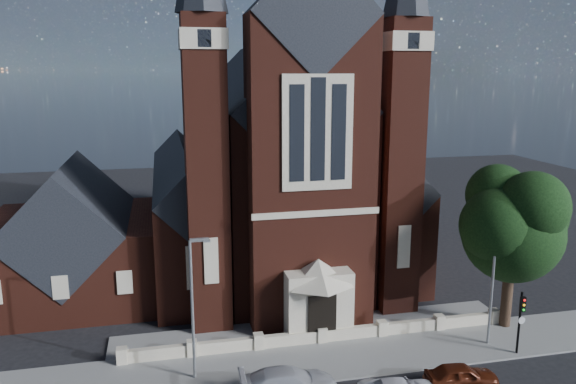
{
  "coord_description": "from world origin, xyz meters",
  "views": [
    {
      "loc": [
        -9.2,
        -24.51,
        16.7
      ],
      "look_at": [
        -0.91,
        12.0,
        8.55
      ],
      "focal_mm": 35.0,
      "sensor_mm": 36.0,
      "label": 1
    }
  ],
  "objects_px": {
    "car_silver_b": "(289,383)",
    "car_dark_red": "(462,376)",
    "church": "(270,170)",
    "street_lamp_left": "(194,301)",
    "street_lamp_right": "(494,275)",
    "street_tree": "(517,227)",
    "traffic_signal": "(521,315)",
    "parish_hall": "(73,244)"
  },
  "relations": [
    {
      "from": "parish_hall",
      "to": "car_dark_red",
      "type": "xyz_separation_m",
      "value": [
        21.91,
        -18.01,
        -3.34
      ]
    },
    {
      "from": "traffic_signal",
      "to": "church",
      "type": "bearing_deg",
      "value": 118.2
    },
    {
      "from": "street_lamp_right",
      "to": "car_silver_b",
      "type": "bearing_deg",
      "value": -168.52
    },
    {
      "from": "street_tree",
      "to": "church",
      "type": "bearing_deg",
      "value": 126.17
    },
    {
      "from": "church",
      "to": "car_dark_red",
      "type": "xyz_separation_m",
      "value": [
        5.91,
        -22.95,
        -7.51
      ]
    },
    {
      "from": "street_lamp_right",
      "to": "car_silver_b",
      "type": "xyz_separation_m",
      "value": [
        -13.4,
        -2.72,
        -3.85
      ]
    },
    {
      "from": "street_lamp_left",
      "to": "traffic_signal",
      "type": "xyz_separation_m",
      "value": [
        18.91,
        -1.57,
        -2.02
      ]
    },
    {
      "from": "street_lamp_right",
      "to": "car_silver_b",
      "type": "relative_size",
      "value": 1.56
    },
    {
      "from": "parish_hall",
      "to": "traffic_signal",
      "type": "distance_m",
      "value": 31.2
    },
    {
      "from": "street_lamp_right",
      "to": "church",
      "type": "bearing_deg",
      "value": 118.04
    },
    {
      "from": "car_dark_red",
      "to": "street_tree",
      "type": "bearing_deg",
      "value": -43.57
    },
    {
      "from": "church",
      "to": "street_tree",
      "type": "bearing_deg",
      "value": -53.83
    },
    {
      "from": "street_lamp_left",
      "to": "traffic_signal",
      "type": "relative_size",
      "value": 2.02
    },
    {
      "from": "church",
      "to": "car_dark_red",
      "type": "bearing_deg",
      "value": -75.57
    },
    {
      "from": "street_lamp_left",
      "to": "street_lamp_right",
      "type": "relative_size",
      "value": 1.0
    },
    {
      "from": "traffic_signal",
      "to": "street_lamp_right",
      "type": "bearing_deg",
      "value": 120.01
    },
    {
      "from": "church",
      "to": "street_lamp_left",
      "type": "relative_size",
      "value": 4.31
    },
    {
      "from": "street_tree",
      "to": "traffic_signal",
      "type": "relative_size",
      "value": 2.67
    },
    {
      "from": "street_tree",
      "to": "street_lamp_right",
      "type": "distance_m",
      "value": 3.84
    },
    {
      "from": "street_lamp_left",
      "to": "car_dark_red",
      "type": "relative_size",
      "value": 2.05
    },
    {
      "from": "church",
      "to": "street_lamp_left",
      "type": "xyz_separation_m",
      "value": [
        -7.91,
        -18.94,
        -3.59
      ]
    },
    {
      "from": "street_lamp_left",
      "to": "car_dark_red",
      "type": "bearing_deg",
      "value": -16.18
    },
    {
      "from": "car_silver_b",
      "to": "parish_hall",
      "type": "bearing_deg",
      "value": 39.4
    },
    {
      "from": "street_lamp_right",
      "to": "car_dark_red",
      "type": "relative_size",
      "value": 2.05
    },
    {
      "from": "car_silver_b",
      "to": "car_dark_red",
      "type": "height_order",
      "value": "car_silver_b"
    },
    {
      "from": "street_tree",
      "to": "traffic_signal",
      "type": "distance_m",
      "value": 5.7
    },
    {
      "from": "car_silver_b",
      "to": "street_tree",
      "type": "bearing_deg",
      "value": -72.23
    },
    {
      "from": "street_tree",
      "to": "car_dark_red",
      "type": "relative_size",
      "value": 2.71
    },
    {
      "from": "traffic_signal",
      "to": "car_silver_b",
      "type": "distance_m",
      "value": 14.48
    },
    {
      "from": "car_silver_b",
      "to": "traffic_signal",
      "type": "bearing_deg",
      "value": -83.21
    },
    {
      "from": "car_silver_b",
      "to": "street_lamp_right",
      "type": "bearing_deg",
      "value": -76.31
    },
    {
      "from": "church",
      "to": "car_silver_b",
      "type": "bearing_deg",
      "value": -98.7
    },
    {
      "from": "car_silver_b",
      "to": "car_dark_red",
      "type": "xyz_separation_m",
      "value": [
        9.22,
        -1.29,
        -0.08
      ]
    },
    {
      "from": "street_tree",
      "to": "car_dark_red",
      "type": "xyz_separation_m",
      "value": [
        -6.69,
        -5.72,
        -6.29
      ]
    },
    {
      "from": "street_tree",
      "to": "car_silver_b",
      "type": "distance_m",
      "value": 17.64
    },
    {
      "from": "parish_hall",
      "to": "car_dark_red",
      "type": "bearing_deg",
      "value": -39.42
    },
    {
      "from": "parish_hall",
      "to": "street_lamp_left",
      "type": "distance_m",
      "value": 16.18
    },
    {
      "from": "street_lamp_left",
      "to": "church",
      "type": "bearing_deg",
      "value": 67.34
    },
    {
      "from": "street_lamp_left",
      "to": "traffic_signal",
      "type": "distance_m",
      "value": 19.08
    },
    {
      "from": "parish_hall",
      "to": "street_lamp_right",
      "type": "relative_size",
      "value": 1.51
    },
    {
      "from": "street_tree",
      "to": "car_silver_b",
      "type": "height_order",
      "value": "street_tree"
    },
    {
      "from": "traffic_signal",
      "to": "car_silver_b",
      "type": "height_order",
      "value": "traffic_signal"
    }
  ]
}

